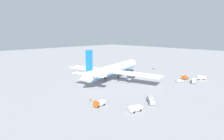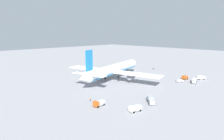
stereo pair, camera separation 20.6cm
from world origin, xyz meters
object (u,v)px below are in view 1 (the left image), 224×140
Objects in this scene: service_truck_3 at (185,77)px; service_truck_4 at (99,103)px; service_truck_5 at (151,100)px; ground_worker_0 at (185,75)px; ground_worker_2 at (182,75)px; ground_worker_1 at (90,99)px; service_truck_0 at (194,81)px; service_truck_1 at (136,108)px; traffic_cone_1 at (50,75)px; airliner at (113,70)px; baggage_cart_0 at (154,69)px; traffic_cone_2 at (53,84)px; service_truck_2 at (200,77)px; service_van at (180,80)px; traffic_cone_0 at (98,69)px.

service_truck_3 is 0.87× the size of service_truck_4.
service_truck_5 is 3.96× the size of ground_worker_0.
ground_worker_1 is at bearing 174.69° from ground_worker_2.
service_truck_1 is at bearing -179.07° from service_truck_0.
ground_worker_1 is 1.10× the size of ground_worker_2.
service_truck_0 reaches higher than traffic_cone_1.
service_truck_0 is 19.97m from ground_worker_2.
airliner is 44.27m from ground_worker_1.
service_truck_3 is at bearing -43.73° from airliner.
traffic_cone_2 is (-91.97, 15.53, 0.01)m from baggage_cart_0.
service_truck_4 is (-6.88, 15.32, -0.01)m from service_truck_1.
ground_worker_0 is at bearing 74.05° from service_truck_2.
ground_worker_1 reaches higher than ground_worker_2.
service_van is 8.66× the size of traffic_cone_2.
service_truck_0 is 21.22m from ground_worker_0.
ground_worker_2 is 2.93× the size of traffic_cone_2.
service_truck_5 reaches higher than service_truck_2.
ground_worker_2 is (-2.61, 0.97, -0.02)m from ground_worker_0.
ground_worker_1 is (-69.71, 22.20, -0.72)m from service_truck_0.
service_van reaches higher than traffic_cone_0.
airliner reaches higher than service_truck_2.
baggage_cart_0 is 1.62× the size of ground_worker_1.
service_truck_1 reaches higher than ground_worker_1.
ground_worker_1 reaches higher than ground_worker_0.
service_van is 66.73m from ground_worker_1.
traffic_cone_2 is at bearing 154.20° from airliner.
service_truck_4 is at bearing 143.60° from service_truck_5.
service_truck_5 reaches higher than ground_worker_2.
service_truck_0 reaches higher than baggage_cart_0.
ground_worker_1 is 82.16m from traffic_cone_0.
service_truck_3 is at bearing -4.13° from service_truck_4.
airliner is at bearing 127.13° from service_van.
service_van is 2.68× the size of ground_worker_1.
ground_worker_2 is at bearing 85.76° from service_truck_2.
service_truck_3 is at bearing -157.51° from ground_worker_0.
traffic_cone_0 is (18.80, 37.52, -7.07)m from airliner.
service_truck_2 is at bearing 0.82° from service_truck_5.
service_truck_2 is at bearing -9.16° from service_truck_4.
traffic_cone_0 is (56.74, 59.41, -0.63)m from ground_worker_1.
service_truck_0 is (31.78, -44.09, -5.72)m from airliner.
traffic_cone_2 is at bearing 144.22° from service_truck_3.
service_truck_0 is 72.31m from service_truck_4.
ground_worker_1 is 83.85m from ground_worker_2.
service_truck_3 is (-7.65, 8.01, -0.09)m from service_truck_2.
ground_worker_0 is at bearing -20.46° from ground_worker_2.
ground_worker_0 is (11.27, 4.67, -0.56)m from service_truck_3.
service_van is 95.76m from traffic_cone_1.
service_van reaches higher than ground_worker_2.
service_truck_4 is 8.02m from ground_worker_1.
service_truck_2 reaches higher than service_truck_4.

